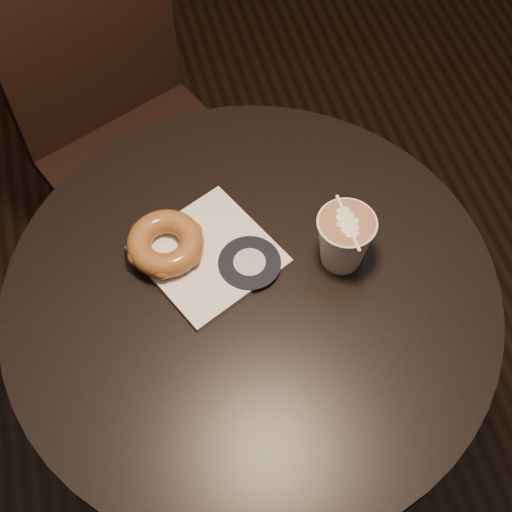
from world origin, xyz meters
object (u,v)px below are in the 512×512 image
(cafe_table, at_px, (252,349))
(pastry_bag, at_px, (209,255))
(latte_cup, at_px, (344,241))
(doughnut, at_px, (165,243))
(chair, at_px, (120,111))

(cafe_table, height_order, pastry_bag, pastry_bag)
(cafe_table, distance_m, latte_cup, 0.28)
(doughnut, height_order, latte_cup, latte_cup)
(pastry_bag, height_order, latte_cup, latte_cup)
(cafe_table, bearing_deg, latte_cup, 6.72)
(chair, distance_m, doughnut, 0.56)
(cafe_table, relative_size, latte_cup, 8.19)
(chair, relative_size, pastry_bag, 5.57)
(cafe_table, distance_m, pastry_bag, 0.22)
(cafe_table, height_order, doughnut, doughnut)
(chair, bearing_deg, doughnut, -110.50)
(doughnut, bearing_deg, cafe_table, -41.25)
(doughnut, bearing_deg, chair, 92.43)
(chair, xyz_separation_m, pastry_bag, (0.08, -0.52, 0.22))
(chair, distance_m, pastry_bag, 0.57)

